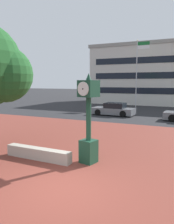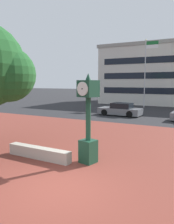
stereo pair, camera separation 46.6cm
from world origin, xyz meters
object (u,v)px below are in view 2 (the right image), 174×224
(street_clock, at_px, (88,121))
(civic_building, at_px, (174,74))
(flagpole_primary, at_px, (146,68))
(car_street_near, at_px, (120,110))

(street_clock, distance_m, civic_building, 29.89)
(street_clock, height_order, flagpole_primary, flagpole_primary)
(civic_building, bearing_deg, street_clock, -89.53)
(street_clock, distance_m, car_street_near, 14.05)
(car_street_near, relative_size, civic_building, 0.20)
(civic_building, bearing_deg, car_street_near, -100.89)
(street_clock, bearing_deg, car_street_near, 117.19)
(car_street_near, xyz_separation_m, civic_building, (3.11, 16.17, 4.03))
(car_street_near, height_order, civic_building, civic_building)
(car_street_near, distance_m, civic_building, 16.95)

